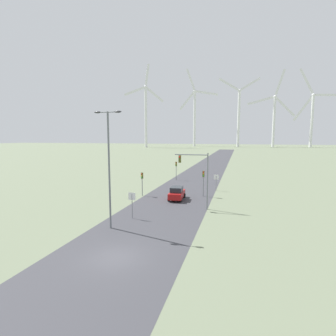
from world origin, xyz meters
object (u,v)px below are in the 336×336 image
at_px(traffic_light_post_near_right, 203,178).
at_px(car_approaching, 177,193).
at_px(streetlamp, 109,158).
at_px(wind_turbine_left, 195,113).
at_px(traffic_light_mast_overhead, 197,170).
at_px(wind_turbine_right, 274,115).
at_px(traffic_light_post_mid_left, 176,167).
at_px(wind_turbine_far_left, 146,111).
at_px(wind_turbine_far_right, 312,114).
at_px(traffic_light_post_near_left, 142,179).
at_px(stop_sign_far, 216,179).
at_px(stop_sign_near, 132,200).
at_px(wind_turbine_center, 239,112).

relative_size(traffic_light_post_near_right, car_approaching, 0.91).
distance_m(streetlamp, wind_turbine_left, 223.33).
bearing_deg(traffic_light_mast_overhead, wind_turbine_right, 81.33).
xyz_separation_m(streetlamp, car_approaching, (3.48, 12.93, -5.92)).
distance_m(traffic_light_post_mid_left, wind_turbine_far_left, 170.03).
bearing_deg(wind_turbine_left, wind_turbine_far_left, -134.25).
xyz_separation_m(wind_turbine_left, wind_turbine_far_right, (97.51, -0.44, -3.49)).
distance_m(traffic_light_post_near_right, wind_turbine_far_right, 214.22).
relative_size(car_approaching, wind_turbine_far_right, 0.06).
relative_size(streetlamp, car_approaching, 2.65).
height_order(traffic_light_post_mid_left, wind_turbine_far_left, wind_turbine_far_left).
bearing_deg(traffic_light_mast_overhead, wind_turbine_far_left, 111.95).
relative_size(traffic_light_post_near_left, wind_turbine_left, 0.05).
bearing_deg(stop_sign_far, car_approaching, -122.00).
bearing_deg(stop_sign_far, traffic_light_post_mid_left, 135.72).
relative_size(streetlamp, stop_sign_near, 3.92).
bearing_deg(wind_turbine_left, stop_sign_near, -82.09).
distance_m(stop_sign_near, car_approaching, 9.98).
relative_size(stop_sign_near, traffic_light_post_near_left, 0.81).
bearing_deg(wind_turbine_right, car_approaching, -99.74).
relative_size(traffic_light_post_near_left, wind_turbine_center, 0.06).
relative_size(car_approaching, wind_turbine_center, 0.07).
height_order(wind_turbine_left, wind_turbine_center, wind_turbine_left).
xyz_separation_m(stop_sign_near, wind_turbine_far_left, (-64.69, 181.24, 27.85)).
distance_m(traffic_light_post_near_right, traffic_light_mast_overhead, 7.13).
xyz_separation_m(traffic_light_mast_overhead, wind_turbine_center, (3.09, 206.97, 24.81)).
distance_m(stop_sign_near, traffic_light_post_near_right, 13.91).
distance_m(stop_sign_near, traffic_light_mast_overhead, 8.78).
distance_m(streetlamp, wind_turbine_far_right, 230.91).
distance_m(car_approaching, wind_turbine_left, 211.87).
height_order(traffic_light_post_near_right, car_approaching, traffic_light_post_near_right).
xyz_separation_m(wind_turbine_left, wind_turbine_right, (68.51, 0.85, -3.71)).
xyz_separation_m(traffic_light_post_near_right, wind_turbine_center, (3.19, 200.12, 26.80)).
bearing_deg(wind_turbine_center, car_approaching, -91.83).
height_order(traffic_light_post_mid_left, wind_turbine_right, wind_turbine_right).
bearing_deg(car_approaching, stop_sign_far, 58.00).
bearing_deg(traffic_light_post_mid_left, wind_turbine_left, 98.57).
height_order(wind_turbine_far_left, wind_turbine_left, wind_turbine_left).
height_order(traffic_light_post_near_right, wind_turbine_far_right, wind_turbine_far_right).
distance_m(traffic_light_post_near_left, car_approaching, 5.87).
distance_m(streetlamp, stop_sign_near, 5.96).
bearing_deg(stop_sign_far, wind_turbine_far_left, 113.74).
xyz_separation_m(traffic_light_post_near_right, wind_turbine_far_right, (61.42, 203.76, 24.48)).
distance_m(wind_turbine_far_left, wind_turbine_center, 80.26).
xyz_separation_m(traffic_light_mast_overhead, wind_turbine_far_left, (-70.76, 175.55, 25.04)).
bearing_deg(wind_turbine_far_left, traffic_light_post_near_right, -67.27).
bearing_deg(wind_turbine_right, wind_turbine_far_right, -2.56).
bearing_deg(stop_sign_far, wind_turbine_left, 100.66).
distance_m(stop_sign_far, wind_turbine_right, 204.31).
distance_m(streetlamp, traffic_light_mast_overhead, 11.56).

